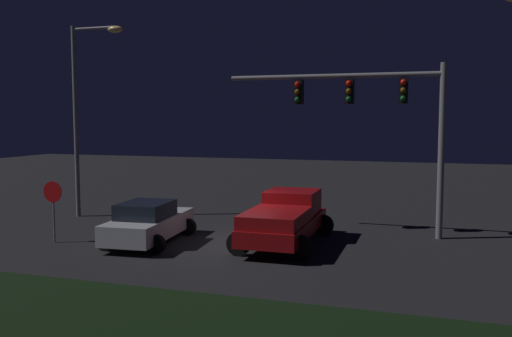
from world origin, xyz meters
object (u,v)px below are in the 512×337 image
object	(u,v)px
car_sedan	(148,223)
stop_sign	(53,200)
pickup_truck	(286,216)
street_lamp_left	(85,99)
traffic_signal_gantry	(375,107)

from	to	relation	value
car_sedan	stop_sign	distance (m)	3.51
pickup_truck	street_lamp_left	world-z (taller)	street_lamp_left
traffic_signal_gantry	stop_sign	bearing A→B (deg)	-155.45
traffic_signal_gantry	stop_sign	world-z (taller)	traffic_signal_gantry
traffic_signal_gantry	stop_sign	xyz separation A→B (m)	(-10.79, -4.93, -3.34)
pickup_truck	stop_sign	size ratio (longest dim) A/B	2.43
traffic_signal_gantry	pickup_truck	bearing A→B (deg)	-137.37
car_sedan	traffic_signal_gantry	xyz separation A→B (m)	(7.53, 3.93, 4.16)
pickup_truck	street_lamp_left	size ratio (longest dim) A/B	0.63
traffic_signal_gantry	stop_sign	size ratio (longest dim) A/B	3.73
car_sedan	street_lamp_left	bearing A→B (deg)	49.41
stop_sign	pickup_truck	bearing A→B (deg)	16.45
car_sedan	street_lamp_left	size ratio (longest dim) A/B	0.53
pickup_truck	car_sedan	bearing A→B (deg)	105.60
car_sedan	stop_sign	bearing A→B (deg)	102.76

